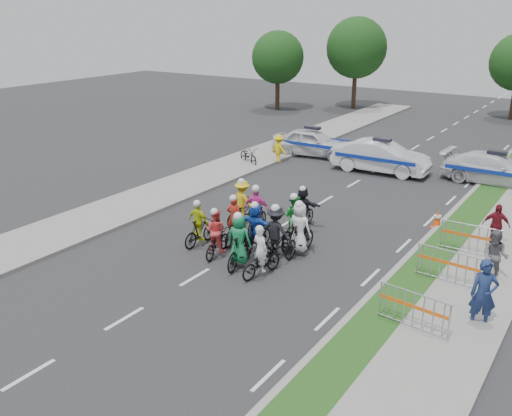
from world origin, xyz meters
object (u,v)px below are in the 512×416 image
Objects in this scene: rider_1 at (240,245)px; tree_3 at (356,48)px; barrier_1 at (448,268)px; rider_5 at (256,230)px; parked_bike at (249,155)px; rider_6 at (235,226)px; barrier_0 at (413,312)px; rider_4 at (276,238)px; spectator_1 at (495,256)px; tree_0 at (278,57)px; police_car_0 at (312,142)px; rider_8 at (294,224)px; rider_9 at (257,215)px; rider_3 at (199,228)px; rider_11 at (303,210)px; spectator_0 at (484,294)px; rider_0 at (261,259)px; marshal_hiviz at (279,149)px; rider_10 at (243,206)px; police_car_1 at (381,157)px; rider_2 at (216,238)px; cone_0 at (437,219)px; barrier_2 at (470,240)px; spectator_2 at (496,225)px; police_car_2 at (495,169)px.

tree_3 is (-9.72, 30.58, 4.15)m from rider_1.
rider_5 is at bearing -170.72° from barrier_1.
parked_bike is (-6.98, 10.86, -0.27)m from rider_1.
barrier_0 is at bearing 150.09° from rider_6.
spectator_1 is at bearing -160.60° from rider_4.
police_car_0 is at bearing -51.48° from tree_0.
rider_9 is at bearing 0.08° from rider_8.
tree_0 is at bearing 130.56° from barrier_1.
rider_3 is at bearing 9.17° from rider_4.
spectator_0 is (7.37, -3.74, 0.23)m from rider_11.
rider_3 is at bearing -126.72° from parked_bike.
spectator_0 is (6.47, 0.60, 0.38)m from rider_0.
spectator_1 is (7.08, 3.39, 0.09)m from rider_1.
parked_bike is (-1.19, -1.18, -0.29)m from marshal_hiviz.
police_car_0 is 2.68× the size of spectator_1.
police_car_1 is at bearing -91.87° from rider_10.
rider_2 is 7.45m from barrier_1.
rider_6 is at bearing -61.78° from tree_0.
marshal_hiviz is 11.29m from cone_0.
rider_2 is 0.88× the size of barrier_2.
rider_10 is (-0.94, 2.94, 0.08)m from rider_2.
rider_0 is 2.51× the size of cone_0.
spectator_0 is 2.71× the size of cone_0.
rider_3 is 0.92× the size of rider_6.
police_car_1 is (-1.13, 12.07, 0.05)m from rider_4.
spectator_1 is (9.19, 0.15, 0.11)m from rider_10.
police_car_0 is at bearing -62.99° from rider_11.
barrier_2 is at bearing -149.35° from rider_1.
rider_11 is 9.06m from police_car_1.
police_car_0 is 2.35× the size of spectator_0.
rider_4 is 6.78m from spectator_1.
rider_2 reaches higher than police_car_0.
tree_3 is at bearing 119.12° from barrier_1.
rider_0 is at bearing -153.12° from barrier_1.
spectator_1 reaches higher than cone_0.
rider_4 is 1.30× the size of marshal_hiviz.
barrier_1 reaches higher than parked_bike.
rider_8 is at bearing -159.53° from rider_6.
spectator_2 is at bearing -153.06° from rider_10.
police_car_2 reaches higher than barrier_0.
parked_bike is at bearing -63.78° from tree_0.
rider_2 is 2.03m from rider_4.
police_car_0 reaches higher than parked_bike.
rider_1 is 1.08× the size of rider_2.
rider_6 is 14.10m from police_car_2.
rider_3 is 9.60m from spectator_0.
rider_6 is 0.93× the size of barrier_0.
tree_3 is at bearing -74.43° from rider_3.
rider_4 is 12.12m from police_car_1.
rider_10 reaches higher than rider_0.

